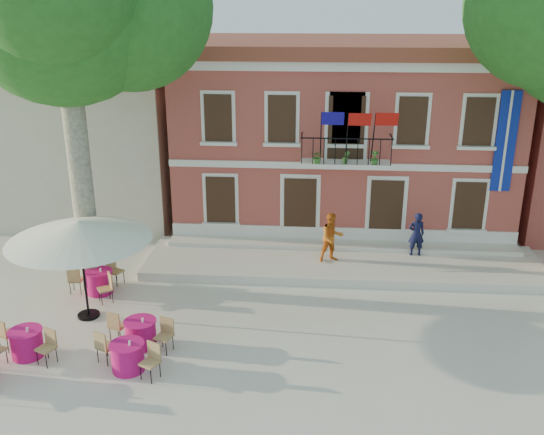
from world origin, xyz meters
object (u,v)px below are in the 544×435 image
(pedestrian_orange, at_px, (332,237))
(cafe_table_4, at_px, (128,356))
(patio_umbrella, at_px, (79,231))
(cafe_table_3, at_px, (99,281))
(cafe_table_1, at_px, (141,332))
(cafe_table_0, at_px, (27,342))
(pedestrian_navy, at_px, (416,234))

(pedestrian_orange, relative_size, cafe_table_4, 0.93)
(patio_umbrella, relative_size, cafe_table_3, 2.22)
(patio_umbrella, height_order, cafe_table_1, patio_umbrella)
(cafe_table_0, bearing_deg, cafe_table_4, -8.67)
(pedestrian_navy, xyz_separation_m, pedestrian_orange, (-3.04, -0.74, 0.08))
(pedestrian_orange, height_order, cafe_table_0, pedestrian_orange)
(pedestrian_orange, height_order, cafe_table_3, pedestrian_orange)
(cafe_table_1, height_order, cafe_table_4, same)
(cafe_table_1, relative_size, cafe_table_3, 1.04)
(pedestrian_navy, height_order, cafe_table_0, pedestrian_navy)
(cafe_table_1, bearing_deg, pedestrian_orange, 46.02)
(cafe_table_0, bearing_deg, cafe_table_1, 14.00)
(pedestrian_navy, distance_m, pedestrian_orange, 3.13)
(pedestrian_navy, bearing_deg, pedestrian_orange, 8.11)
(patio_umbrella, xyz_separation_m, cafe_table_3, (-0.18, 1.56, -2.34))
(cafe_table_1, bearing_deg, cafe_table_4, -90.60)
(cafe_table_4, bearing_deg, cafe_table_1, 89.40)
(pedestrian_navy, relative_size, cafe_table_1, 0.83)
(pedestrian_orange, distance_m, cafe_table_1, 7.69)
(pedestrian_navy, bearing_deg, patio_umbrella, 18.92)
(cafe_table_0, height_order, cafe_table_1, same)
(cafe_table_3, bearing_deg, cafe_table_4, -62.22)
(patio_umbrella, height_order, cafe_table_4, patio_umbrella)
(pedestrian_navy, height_order, cafe_table_1, pedestrian_navy)
(cafe_table_0, xyz_separation_m, cafe_table_3, (0.67, 3.78, 0.01))
(cafe_table_0, distance_m, cafe_table_4, 2.92)
(cafe_table_3, relative_size, cafe_table_4, 0.98)
(patio_umbrella, bearing_deg, cafe_table_3, 96.56)
(pedestrian_orange, xyz_separation_m, cafe_table_3, (-7.55, -2.45, -0.76))
(cafe_table_0, bearing_deg, patio_umbrella, 69.13)
(patio_umbrella, relative_size, pedestrian_navy, 2.57)
(cafe_table_4, bearing_deg, pedestrian_orange, 51.40)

